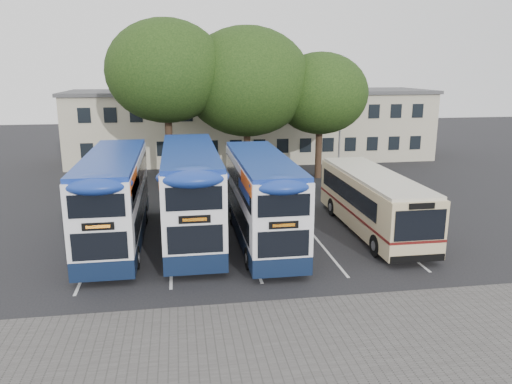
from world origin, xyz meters
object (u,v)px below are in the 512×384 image
object	(u,v)px
bus_dd_mid	(191,189)
bus_dd_left	(115,195)
tree_right	(320,94)
bus_dd_right	(262,195)
lamp_post	(341,108)
tree_left	(166,71)
bus_single	(373,199)
tree_mid	(247,82)

from	to	relation	value
bus_dd_mid	bus_dd_left	bearing A→B (deg)	-176.33
tree_right	bus_dd_right	bearing A→B (deg)	-116.18
lamp_post	tree_left	xyz separation A→B (m)	(-13.38, -2.81, 2.83)
lamp_post	tree_right	xyz separation A→B (m)	(-2.32, -2.10, 1.22)
bus_dd_right	bus_single	size ratio (longest dim) A/B	0.99
tree_left	bus_dd_mid	size ratio (longest dim) A/B	1.07
bus_dd_right	bus_dd_left	bearing A→B (deg)	173.13
lamp_post	bus_single	distance (m)	15.60
tree_left	bus_dd_left	distance (m)	13.44
lamp_post	tree_right	world-z (taller)	tree_right
tree_mid	bus_dd_mid	distance (m)	14.32
tree_mid	bus_single	xyz separation A→B (m)	(4.59, -13.08, -5.46)
tree_left	bus_single	world-z (taller)	tree_left
tree_left	tree_mid	xyz separation A→B (m)	(5.66, 0.98, -0.75)
bus_dd_right	tree_right	bearing A→B (deg)	63.82
tree_mid	lamp_post	bearing A→B (deg)	13.34
tree_mid	bus_single	bearing A→B (deg)	-70.65
bus_single	tree_mid	bearing A→B (deg)	109.35
bus_dd_left	bus_single	world-z (taller)	bus_dd_left
lamp_post	bus_dd_mid	distance (m)	19.22
tree_mid	tree_left	bearing A→B (deg)	-170.23
bus_dd_right	bus_single	distance (m)	5.91
lamp_post	tree_right	distance (m)	3.36
tree_left	tree_right	distance (m)	11.21
tree_right	lamp_post	bearing A→B (deg)	42.22
lamp_post	tree_mid	size ratio (longest dim) A/B	0.82
lamp_post	bus_dd_mid	size ratio (longest dim) A/B	0.85
bus_dd_mid	bus_single	world-z (taller)	bus_dd_mid
tree_mid	bus_dd_left	distance (m)	16.02
bus_dd_right	bus_single	xyz separation A→B (m)	(5.84, 0.72, -0.59)
lamp_post	tree_right	size ratio (longest dim) A/B	0.97
tree_right	bus_dd_left	bearing A→B (deg)	-136.72
bus_single	bus_dd_left	bearing A→B (deg)	179.51
tree_right	bus_dd_left	distance (m)	18.93
lamp_post	bus_dd_mid	world-z (taller)	lamp_post
bus_dd_mid	tree_right	bearing A→B (deg)	51.43
bus_dd_left	bus_dd_right	xyz separation A→B (m)	(6.83, -0.82, -0.06)
lamp_post	bus_dd_left	bearing A→B (deg)	-136.87
lamp_post	bus_dd_right	xyz separation A→B (m)	(-8.96, -15.62, -2.79)
bus_single	tree_left	bearing A→B (deg)	130.28
tree_left	bus_dd_mid	bearing A→B (deg)	-84.54
tree_right	bus_dd_mid	size ratio (longest dim) A/B	0.87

